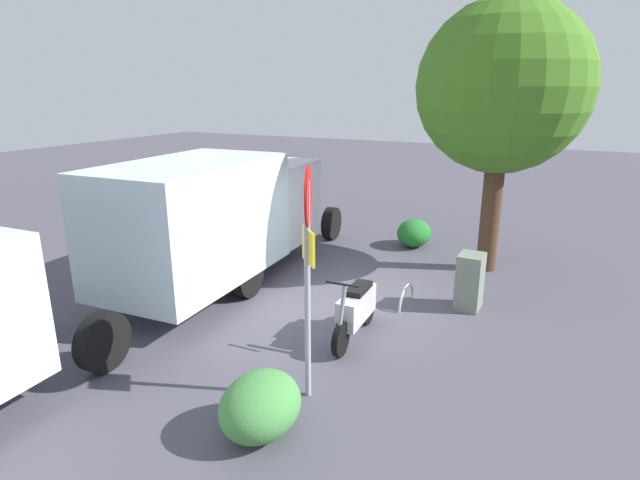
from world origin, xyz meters
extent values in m
plane|color=#494653|center=(0.00, 0.00, 0.00)|extent=(60.00, 60.00, 0.00)
cylinder|color=black|center=(0.91, -2.02, 0.45)|extent=(0.91, 0.29, 0.90)
cylinder|color=black|center=(1.01, -3.92, 0.45)|extent=(0.91, 0.29, 0.90)
cylinder|color=black|center=(-3.51, -2.24, 0.45)|extent=(0.91, 0.29, 0.90)
cylinder|color=black|center=(-3.42, -4.13, 0.45)|extent=(0.91, 0.29, 0.90)
cube|color=silver|center=(1.36, -2.95, 1.58)|extent=(4.03, 2.38, 2.26)
cube|color=silver|center=(-1.60, -3.10, 1.40)|extent=(1.90, 2.18, 1.90)
cube|color=black|center=(-1.60, -3.10, 2.00)|extent=(1.91, 2.02, 0.60)
cylinder|color=black|center=(4.19, -2.37, 0.45)|extent=(0.91, 0.29, 0.90)
cylinder|color=black|center=(4.27, -4.26, 0.45)|extent=(0.91, 0.29, 0.90)
cylinder|color=black|center=(2.26, 0.62, 0.28)|extent=(0.56, 0.12, 0.56)
cylinder|color=black|center=(1.01, 0.58, 0.28)|extent=(0.56, 0.12, 0.56)
cube|color=silver|center=(1.58, 0.60, 0.56)|extent=(1.11, 0.35, 0.48)
cube|color=black|center=(1.48, 0.60, 0.83)|extent=(0.65, 0.30, 0.12)
cylinder|color=slate|center=(2.21, 0.62, 0.83)|extent=(0.28, 0.08, 0.69)
cylinder|color=black|center=(2.21, 0.62, 1.18)|extent=(0.06, 0.55, 0.04)
cylinder|color=#9E9EA3|center=(3.44, 0.66, 1.49)|extent=(0.08, 0.08, 2.97)
cylinder|color=red|center=(3.44, 0.68, 2.78)|extent=(0.71, 0.32, 0.76)
cube|color=yellow|center=(3.44, 0.68, 2.14)|extent=(0.33, 0.33, 0.44)
cylinder|color=#47301E|center=(-2.89, 2.02, 1.40)|extent=(0.44, 0.44, 2.79)
sphere|color=#3F731E|center=(-2.89, 2.02, 4.07)|extent=(3.64, 3.64, 3.64)
cube|color=slate|center=(-0.47, 2.07, 0.54)|extent=(0.57, 0.47, 1.08)
torus|color=#B7B7BC|center=(-0.07, 0.98, 0.00)|extent=(0.85, 0.08, 0.85)
ellipsoid|color=#42853F|center=(4.41, 0.52, 0.39)|extent=(1.14, 0.93, 0.78)
ellipsoid|color=#217129|center=(-3.86, 0.01, 0.36)|extent=(1.07, 0.87, 0.73)
camera|label=1|loc=(8.83, 3.50, 4.05)|focal=28.57mm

